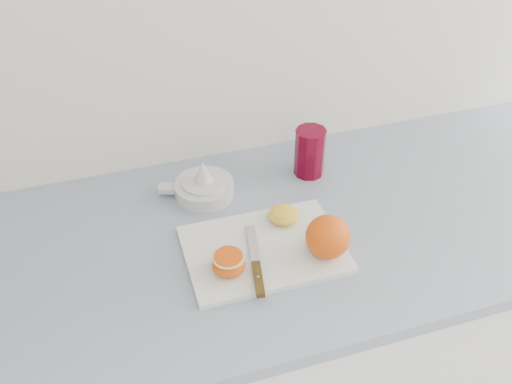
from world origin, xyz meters
The scene contains 8 objects.
counter centered at (0.16, 1.70, 0.45)m, with size 2.54×0.64×0.89m.
cutting_board centered at (0.08, 1.64, 0.90)m, with size 0.31×0.22×0.01m, color silver.
whole_orange centered at (0.19, 1.58, 0.95)m, with size 0.09×0.09×0.09m.
half_orange centered at (0.00, 1.60, 0.92)m, with size 0.06×0.06×0.04m.
squeezed_shell centered at (0.15, 1.70, 0.92)m, with size 0.06×0.06×0.03m.
paring_knife centered at (0.05, 1.57, 0.91)m, with size 0.05×0.19×0.01m.
citrus_juicer centered at (0.01, 1.85, 0.91)m, with size 0.17×0.13×0.09m.
red_tumbler centered at (0.26, 1.86, 0.94)m, with size 0.07×0.07×0.12m.
Camera 1 is at (-0.18, 0.86, 1.69)m, focal length 40.00 mm.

